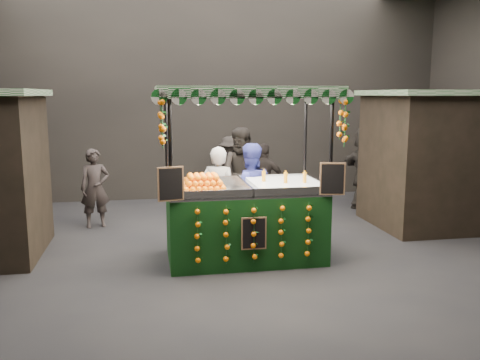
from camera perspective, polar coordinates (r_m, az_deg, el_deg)
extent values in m
plane|color=black|center=(7.91, -0.30, -9.04)|extent=(12.00, 12.00, 0.00)
cube|color=black|center=(12.45, -4.45, 9.42)|extent=(12.00, 0.10, 5.00)
cube|color=black|center=(2.72, 18.85, 8.56)|extent=(12.00, 0.10, 5.00)
cube|color=black|center=(10.64, 22.16, 1.98)|extent=(2.80, 2.00, 2.50)
cube|color=#125418|center=(10.57, 22.60, 8.98)|extent=(3.00, 2.20, 0.10)
cube|color=black|center=(7.90, 0.52, -5.05)|extent=(2.34, 1.28, 1.06)
cube|color=silver|center=(7.77, 0.53, -1.11)|extent=(2.34, 1.28, 0.04)
cylinder|color=black|center=(7.01, -7.68, -0.77)|extent=(0.05, 0.05, 2.55)
cylinder|color=black|center=(7.47, 10.03, -0.20)|extent=(0.05, 0.05, 2.55)
cylinder|color=black|center=(8.21, -8.11, 0.72)|extent=(0.05, 0.05, 2.55)
cylinder|color=black|center=(8.60, 7.21, 1.15)|extent=(0.05, 0.05, 2.55)
cube|color=#125418|center=(7.64, 0.55, 10.09)|extent=(2.61, 1.54, 0.09)
cube|color=white|center=(7.91, 5.07, -0.49)|extent=(1.04, 1.15, 0.09)
cube|color=black|center=(6.94, -7.75, -0.44)|extent=(0.36, 0.10, 0.47)
cube|color=black|center=(7.41, 10.29, 0.13)|extent=(0.36, 0.10, 0.47)
cube|color=black|center=(7.24, 1.56, -5.98)|extent=(0.36, 0.03, 0.47)
imported|color=gray|center=(8.62, -2.42, -1.74)|extent=(0.72, 0.61, 1.67)
imported|color=navy|center=(8.63, 1.07, -1.55)|extent=(0.84, 0.66, 1.72)
imported|color=#2D2625|center=(10.11, -15.88, -0.88)|extent=(0.61, 0.46, 1.51)
imported|color=#282421|center=(10.08, 0.35, 0.54)|extent=(1.14, 1.04, 1.89)
imported|color=black|center=(10.51, 2.75, -0.06)|extent=(0.97, 0.76, 1.54)
imported|color=#282321|center=(11.90, -1.10, 1.14)|extent=(1.16, 0.92, 1.56)
imported|color=#2A2622|center=(11.45, 13.87, 1.30)|extent=(1.02, 1.82, 1.87)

